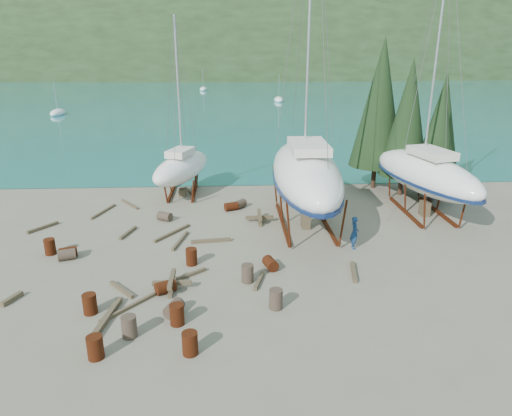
{
  "coord_description": "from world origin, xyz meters",
  "views": [
    {
      "loc": [
        -0.26,
        -20.7,
        10.4
      ],
      "look_at": [
        1.0,
        3.0,
        2.21
      ],
      "focal_mm": 32.0,
      "sensor_mm": 36.0,
      "label": 1
    }
  ],
  "objects_px": {
    "large_sailboat_near": "(306,173)",
    "worker": "(354,233)",
    "small_sailboat_shore": "(182,167)",
    "large_sailboat_far": "(426,173)"
  },
  "relations": [
    {
      "from": "large_sailboat_far",
      "to": "worker",
      "type": "bearing_deg",
      "value": -149.78
    },
    {
      "from": "small_sailboat_shore",
      "to": "worker",
      "type": "relative_size",
      "value": 6.92
    },
    {
      "from": "large_sailboat_near",
      "to": "small_sailboat_shore",
      "type": "xyz_separation_m",
      "value": [
        -8.29,
        6.82,
        -1.25
      ]
    },
    {
      "from": "large_sailboat_near",
      "to": "worker",
      "type": "bearing_deg",
      "value": -59.22
    },
    {
      "from": "large_sailboat_far",
      "to": "small_sailboat_shore",
      "type": "relative_size",
      "value": 1.32
    },
    {
      "from": "large_sailboat_near",
      "to": "small_sailboat_shore",
      "type": "relative_size",
      "value": 1.63
    },
    {
      "from": "small_sailboat_shore",
      "to": "worker",
      "type": "xyz_separation_m",
      "value": [
        10.49,
        -10.69,
        -1.18
      ]
    },
    {
      "from": "worker",
      "to": "large_sailboat_near",
      "type": "bearing_deg",
      "value": 29.91
    },
    {
      "from": "large_sailboat_near",
      "to": "worker",
      "type": "relative_size",
      "value": 11.28
    },
    {
      "from": "large_sailboat_near",
      "to": "worker",
      "type": "distance_m",
      "value": 5.06
    }
  ]
}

